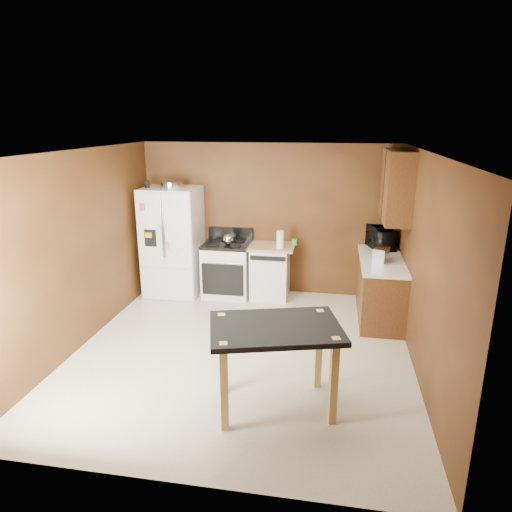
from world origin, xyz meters
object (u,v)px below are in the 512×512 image
(paper_towel, at_px, (280,240))
(dishwasher, at_px, (270,271))
(roasting_pan, at_px, (172,184))
(refrigerator, at_px, (173,242))
(gas_range, at_px, (227,268))
(microwave, at_px, (380,238))
(island, at_px, (275,338))
(toaster, at_px, (381,255))
(kettle, at_px, (228,240))
(green_canister, at_px, (294,242))
(pen_cup, at_px, (147,184))

(paper_towel, height_order, dishwasher, paper_towel)
(roasting_pan, distance_m, refrigerator, 0.95)
(refrigerator, bearing_deg, gas_range, 3.81)
(paper_towel, height_order, refrigerator, refrigerator)
(microwave, relative_size, island, 0.38)
(toaster, height_order, gas_range, same)
(roasting_pan, distance_m, kettle, 1.27)
(island, bearing_deg, green_canister, 91.82)
(paper_towel, xyz_separation_m, refrigerator, (-1.81, 0.05, -0.13))
(refrigerator, relative_size, gas_range, 1.64)
(microwave, xyz_separation_m, dishwasher, (-1.73, -0.11, -0.60))
(kettle, xyz_separation_m, island, (1.15, -2.90, -0.22))
(paper_towel, xyz_separation_m, microwave, (1.56, 0.24, 0.03))
(gas_range, distance_m, island, 3.25)
(paper_towel, height_order, gas_range, paper_towel)
(island, bearing_deg, kettle, 111.67)
(gas_range, bearing_deg, roasting_pan, -178.83)
(paper_towel, distance_m, refrigerator, 1.81)
(green_canister, distance_m, toaster, 1.49)
(gas_range, height_order, island, gas_range)
(kettle, height_order, dishwasher, kettle)
(kettle, distance_m, gas_range, 0.54)
(dishwasher, bearing_deg, pen_cup, -175.31)
(paper_towel, xyz_separation_m, dishwasher, (-0.18, 0.13, -0.58))
(gas_range, relative_size, island, 0.76)
(pen_cup, bearing_deg, dishwasher, 4.69)
(green_canister, bearing_deg, pen_cup, -173.97)
(roasting_pan, xyz_separation_m, microwave, (3.34, 0.15, -0.79))
(pen_cup, height_order, gas_range, pen_cup)
(dishwasher, bearing_deg, gas_range, -178.06)
(microwave, bearing_deg, gas_range, 74.49)
(green_canister, bearing_deg, paper_towel, -133.22)
(pen_cup, distance_m, refrigerator, 1.02)
(green_canister, relative_size, island, 0.07)
(toaster, relative_size, gas_range, 0.25)
(microwave, xyz_separation_m, refrigerator, (-3.36, -0.20, -0.15))
(kettle, bearing_deg, roasting_pan, 174.96)
(dishwasher, bearing_deg, island, -80.99)
(gas_range, bearing_deg, microwave, 3.17)
(microwave, distance_m, gas_range, 2.53)
(green_canister, height_order, microwave, microwave)
(paper_towel, xyz_separation_m, toaster, (1.51, -0.50, -0.03))
(paper_towel, height_order, island, paper_towel)
(toaster, bearing_deg, microwave, 107.16)
(toaster, bearing_deg, gas_range, -173.08)
(kettle, height_order, gas_range, gas_range)
(pen_cup, xyz_separation_m, kettle, (1.31, 0.04, -0.87))
(roasting_pan, relative_size, toaster, 1.36)
(paper_towel, distance_m, dishwasher, 0.62)
(toaster, relative_size, microwave, 0.49)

